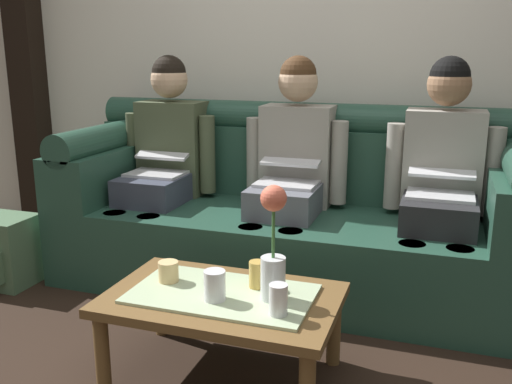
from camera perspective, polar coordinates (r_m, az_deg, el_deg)
The scene contains 13 objects.
back_wall_patterned at distance 3.45m, azimuth 6.34°, elevation 17.48°, with size 6.00×0.12×2.90m, color silver.
timber_pillar at distance 4.25m, azimuth -22.47°, elevation 15.89°, with size 0.20×0.20×2.90m, color black.
couch at distance 3.06m, azimuth 3.62°, elevation -2.56°, with size 2.49×0.88×0.96m.
person_left at distance 3.26m, azimuth -9.29°, elevation 3.60°, with size 0.56×0.67×1.22m.
person_middle at distance 2.98m, azimuth 3.68°, elevation 2.79°, with size 0.56×0.67×1.22m.
person_right at distance 2.88m, azimuth 18.34°, elevation 1.71°, with size 0.56×0.67×1.22m.
coffee_table at distance 2.19m, azimuth -3.46°, elevation -11.39°, with size 0.88×0.56×0.35m.
flower_vase at distance 2.04m, azimuth 1.76°, elevation -5.71°, with size 0.10×0.10×0.43m.
cup_near_left at distance 1.98m, azimuth 2.28°, elevation -10.85°, with size 0.07×0.07×0.11m, color silver.
cup_near_right at distance 2.09m, azimuth -4.28°, elevation -9.42°, with size 0.08×0.08×0.11m, color silver.
cup_far_center at distance 2.19m, azimuth 0.12°, elevation -8.36°, with size 0.06×0.06×0.10m, color gold.
cup_far_left at distance 2.27m, azimuth -8.88°, elevation -7.97°, with size 0.08×0.08×0.08m, color #DBB77A.
backpack_left at distance 3.37m, azimuth -24.41°, elevation -5.46°, with size 0.34×0.31×0.38m.
Camera 1 is at (0.76, -1.66, 1.24)m, focal length 39.41 mm.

